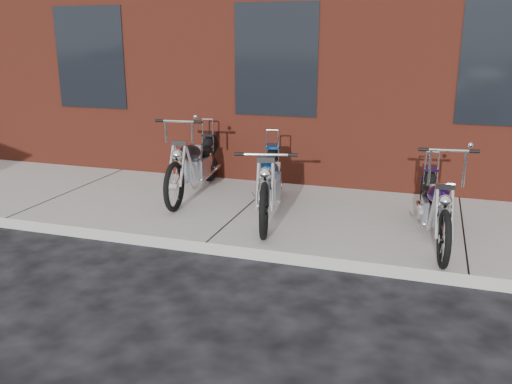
% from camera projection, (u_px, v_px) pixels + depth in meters
% --- Properties ---
extents(ground, '(120.00, 120.00, 0.00)m').
position_uv_depth(ground, '(206.00, 254.00, 6.63)').
color(ground, black).
rests_on(ground, ground).
extents(sidewalk, '(22.00, 3.00, 0.15)m').
position_uv_depth(sidewalk, '(246.00, 212.00, 7.98)').
color(sidewalk, gray).
rests_on(sidewalk, ground).
extents(chopper_purple, '(0.55, 2.24, 1.26)m').
position_uv_depth(chopper_purple, '(435.00, 209.00, 6.56)').
color(chopper_purple, black).
rests_on(chopper_purple, sidewalk).
extents(chopper_blue, '(0.80, 2.47, 1.09)m').
position_uv_depth(chopper_blue, '(269.00, 184.00, 7.49)').
color(chopper_blue, black).
rests_on(chopper_blue, sidewalk).
extents(chopper_third, '(0.61, 2.51, 1.27)m').
position_uv_depth(chopper_third, '(195.00, 166.00, 8.55)').
color(chopper_third, black).
rests_on(chopper_third, sidewalk).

